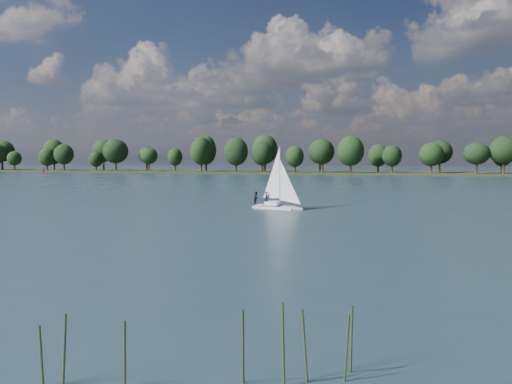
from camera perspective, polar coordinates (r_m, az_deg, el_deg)
ground at (r=122.43m, az=9.49°, el=0.45°), size 700.00×700.00×0.00m
far_shore at (r=233.67m, az=13.68°, el=1.76°), size 660.00×40.00×1.50m
sailboat at (r=69.09m, az=1.94°, el=0.15°), size 6.35×3.44×8.05m
dinghy_pink at (r=221.68m, az=-20.32°, el=1.81°), size 2.52×2.42×4.02m
treeline at (r=229.63m, az=14.29°, el=3.74°), size 562.34×74.12×17.80m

